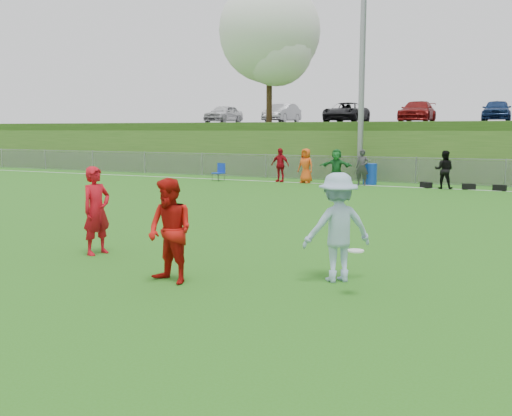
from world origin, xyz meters
The scene contains 16 objects.
ground centered at (0.00, 0.00, 0.00)m, with size 120.00×120.00×0.00m, color #2A6916.
sideline_far centered at (0.00, 18.00, 0.01)m, with size 60.00×0.10×0.01m, color white.
fence centered at (0.00, 20.00, 0.65)m, with size 58.00×0.06×1.30m.
light_pole centered at (-3.00, 20.80, 6.71)m, with size 1.20×0.40×12.15m.
berm centered at (0.00, 31.00, 1.50)m, with size 120.00×18.00×3.00m, color #284F16.
parking_lot centered at (0.00, 33.00, 3.05)m, with size 120.00×12.00×0.10m, color black.
tree_white_flowering centered at (-9.84, 24.92, 8.32)m, with size 6.30×6.30×8.78m.
car_row centered at (-1.17, 32.00, 3.82)m, with size 32.04×5.18×1.44m.
spectator_row centered at (-2.98, 18.00, 0.85)m, with size 8.81×0.71×1.69m.
gear_bags centered at (1.04, 18.10, 0.13)m, with size 7.52×0.58×0.26m.
player_red_left centered at (-3.42, 0.93, 0.93)m, with size 0.68×0.44×1.86m, color red.
player_red_center centered at (-0.75, -0.33, 0.90)m, with size 0.88×0.69×1.81m, color red.
player_blue centered at (1.81, 0.99, 0.95)m, with size 1.22×0.70×1.89m, color #96B3D1.
frisbee centered at (2.34, 0.23, 0.73)m, with size 0.26×0.26×0.02m.
recycling_bin centered at (-1.92, 18.61, 0.50)m, with size 0.66×0.66×1.00m, color #0F38A9.
camp_chair centered at (-9.42, 17.22, 0.27)m, with size 0.60×0.61×0.90m.
Camera 1 is at (4.62, -8.39, 2.63)m, focal length 40.00 mm.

